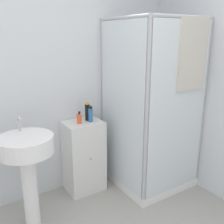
{
  "coord_description": "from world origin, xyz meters",
  "views": [
    {
      "loc": [
        -0.67,
        -0.94,
        1.71
      ],
      "look_at": [
        0.67,
        1.17,
        0.98
      ],
      "focal_mm": 42.0,
      "sensor_mm": 36.0,
      "label": 1
    }
  ],
  "objects_px": {
    "sink": "(27,158)",
    "soap_dispenser": "(79,119)",
    "shampoo_bottle_blue": "(90,114)",
    "shampoo_bottle_tall_black": "(87,112)"
  },
  "relations": [
    {
      "from": "sink",
      "to": "shampoo_bottle_tall_black",
      "type": "bearing_deg",
      "value": 22.58
    },
    {
      "from": "sink",
      "to": "soap_dispenser",
      "type": "height_order",
      "value": "sink"
    },
    {
      "from": "shampoo_bottle_tall_black",
      "to": "shampoo_bottle_blue",
      "type": "bearing_deg",
      "value": -85.81
    },
    {
      "from": "soap_dispenser",
      "to": "shampoo_bottle_blue",
      "type": "relative_size",
      "value": 0.79
    },
    {
      "from": "shampoo_bottle_tall_black",
      "to": "soap_dispenser",
      "type": "bearing_deg",
      "value": -157.04
    },
    {
      "from": "soap_dispenser",
      "to": "shampoo_bottle_blue",
      "type": "height_order",
      "value": "shampoo_bottle_blue"
    },
    {
      "from": "sink",
      "to": "soap_dispenser",
      "type": "relative_size",
      "value": 7.48
    },
    {
      "from": "soap_dispenser",
      "to": "shampoo_bottle_tall_black",
      "type": "bearing_deg",
      "value": 22.96
    },
    {
      "from": "soap_dispenser",
      "to": "shampoo_bottle_blue",
      "type": "distance_m",
      "value": 0.13
    },
    {
      "from": "soap_dispenser",
      "to": "shampoo_bottle_tall_black",
      "type": "distance_m",
      "value": 0.14
    }
  ]
}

